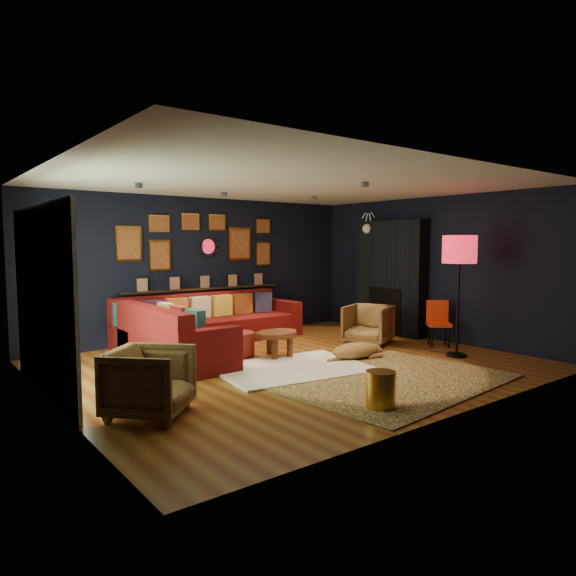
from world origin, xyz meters
TOP-DOWN VIEW (x-y plane):
  - floor at (0.00, 0.00)m, footprint 6.50×6.50m
  - room_walls at (0.00, 0.00)m, footprint 6.50×6.50m
  - sectional at (-0.61, 1.81)m, footprint 3.41×2.69m
  - ledge at (0.00, 2.68)m, footprint 3.20×0.12m
  - gallery_wall at (-0.01, 2.72)m, footprint 3.15×0.04m
  - sunburst_mirror at (0.10, 2.72)m, footprint 0.47×0.16m
  - fireplace at (3.09, 0.90)m, footprint 0.31×1.60m
  - deer_head at (3.14, 1.40)m, footprint 0.50×0.28m
  - sliding_door at (-3.22, 0.60)m, footprint 0.06×2.80m
  - ceiling_spots at (-0.00, 0.80)m, footprint 3.30×2.50m
  - shag_rug at (-0.20, -0.20)m, footprint 2.26×1.78m
  - leopard_rug at (0.44, -1.48)m, footprint 3.17×2.40m
  - coffee_table at (0.05, 0.49)m, footprint 0.86×0.71m
  - pouf at (-0.40, 0.92)m, footprint 0.55×0.55m
  - armchair_left at (-2.55, -0.85)m, footprint 1.04×1.04m
  - armchair_right at (1.96, 0.39)m, footprint 0.93×0.95m
  - gold_stool at (-0.50, -2.13)m, footprint 0.32×0.32m
  - orange_chair at (2.79, -0.45)m, footprint 0.52×0.52m
  - floor_lamp at (2.34, -1.14)m, footprint 0.52×0.52m
  - dog at (0.92, -0.33)m, footprint 1.15×0.73m

SIDE VIEW (x-z plane):
  - floor at x=0.00m, z-range 0.00..0.00m
  - leopard_rug at x=0.44m, z-range 0.00..0.02m
  - shag_rug at x=-0.20m, z-range 0.00..0.03m
  - dog at x=0.92m, z-range 0.02..0.36m
  - gold_stool at x=-0.50m, z-range 0.00..0.40m
  - pouf at x=-0.40m, z-range 0.03..0.39m
  - sectional at x=-0.61m, z-range -0.11..0.75m
  - coffee_table at x=0.05m, z-range 0.14..0.52m
  - armchair_right at x=1.96m, z-range 0.00..0.76m
  - armchair_left at x=-2.55m, z-range 0.00..0.78m
  - orange_chair at x=2.79m, z-range 0.07..0.85m
  - ledge at x=0.00m, z-range 0.90..0.94m
  - fireplace at x=3.09m, z-range -0.08..2.12m
  - sliding_door at x=-3.22m, z-range 0.00..2.20m
  - room_walls at x=0.00m, z-range -1.66..4.84m
  - floor_lamp at x=2.34m, z-range 0.66..2.54m
  - sunburst_mirror at x=0.10m, z-range 1.46..1.93m
  - gallery_wall at x=-0.01m, z-range 1.30..2.32m
  - deer_head at x=3.14m, z-range 1.83..2.28m
  - ceiling_spots at x=0.00m, z-range 2.53..2.59m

